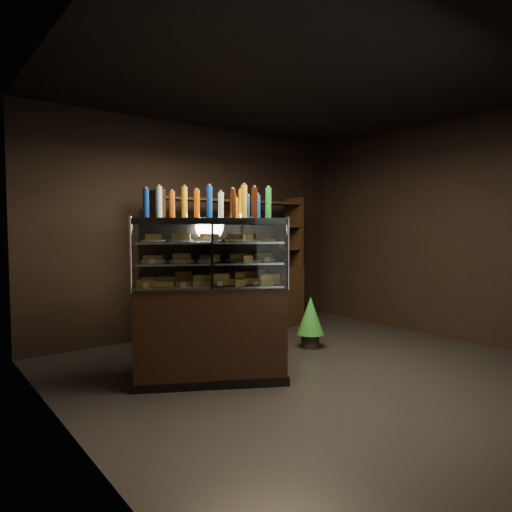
# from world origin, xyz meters

# --- Properties ---
(ground) EXTENTS (5.00, 5.00, 0.00)m
(ground) POSITION_xyz_m (0.00, 0.00, 0.00)
(ground) COLOR black
(ground) RESTS_ON ground
(room_shell) EXTENTS (5.02, 5.02, 3.01)m
(room_shell) POSITION_xyz_m (0.00, 0.00, 1.94)
(room_shell) COLOR black
(room_shell) RESTS_ON ground
(display_case) EXTENTS (2.03, 1.67, 1.63)m
(display_case) POSITION_xyz_m (-0.75, 0.69, 0.54)
(display_case) COLOR black
(display_case) RESTS_ON ground
(food_display) EXTENTS (1.57, 1.26, 0.49)m
(food_display) POSITION_xyz_m (-0.75, 0.68, 1.22)
(food_display) COLOR #BF8844
(food_display) RESTS_ON display_case
(bottles_top) EXTENTS (1.40, 1.12, 0.30)m
(bottles_top) POSITION_xyz_m (-0.75, 0.69, 1.76)
(bottles_top) COLOR #B20C0A
(bottles_top) RESTS_ON display_case
(potted_conifer) EXTENTS (0.34, 0.34, 0.73)m
(potted_conifer) POSITION_xyz_m (0.64, 0.84, 0.42)
(potted_conifer) COLOR black
(potted_conifer) RESTS_ON ground
(back_shelving) EXTENTS (2.48, 0.51, 2.00)m
(back_shelving) POSITION_xyz_m (0.28, 2.05, 0.61)
(back_shelving) COLOR black
(back_shelving) RESTS_ON ground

